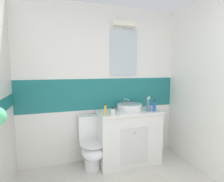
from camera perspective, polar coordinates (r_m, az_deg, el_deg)
wall_back_tiled at (r=2.95m, az=-3.41°, el=2.23°), size 3.20×0.20×2.50m
vanity_cabinet at (r=2.98m, az=5.21°, el=-14.21°), size 1.00×0.51×0.85m
sink_basin at (r=2.88m, az=5.52°, el=-5.05°), size 0.39×0.44×0.17m
toilet at (r=2.84m, az=-6.49°, el=-16.53°), size 0.37×0.50×0.80m
toothbrush_cup at (r=2.87m, az=11.52°, el=-5.10°), size 0.07×0.07×0.23m
soap_dispenser at (r=2.88m, az=13.35°, el=-4.87°), size 0.05×0.05×0.18m
lotion_bottle_short at (r=2.61m, az=0.22°, el=-6.44°), size 0.06×0.06×0.11m
toothpaste_tube_upright at (r=2.60m, az=-2.14°, el=-5.94°), size 0.03×0.03×0.16m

